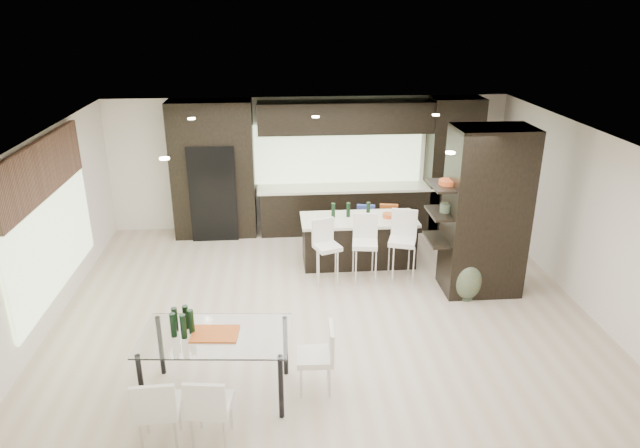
{
  "coord_description": "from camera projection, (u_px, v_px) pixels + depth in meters",
  "views": [
    {
      "loc": [
        -0.67,
        -7.77,
        4.43
      ],
      "look_at": [
        0.0,
        0.6,
        1.15
      ],
      "focal_mm": 32.0,
      "sensor_mm": 36.0,
      "label": 1
    }
  ],
  "objects": [
    {
      "name": "bench",
      "position": [
        382.0,
        237.0,
        10.88
      ],
      "size": [
        1.35,
        0.72,
        0.49
      ],
      "primitive_type": "cube",
      "rotation": [
        0.0,
        0.0,
        -0.18
      ],
      "color": "black",
      "rests_on": "ground"
    },
    {
      "name": "stool_right",
      "position": [
        402.0,
        253.0,
        9.57
      ],
      "size": [
        0.54,
        0.54,
        0.98
      ],
      "primitive_type": "cube",
      "rotation": [
        0.0,
        0.0,
        -0.32
      ],
      "color": "white",
      "rests_on": "ground"
    },
    {
      "name": "floor_vase",
      "position": [
        469.0,
        263.0,
        8.91
      ],
      "size": [
        0.55,
        0.55,
        1.25
      ],
      "primitive_type": null,
      "rotation": [
        0.0,
        0.0,
        -0.22
      ],
      "color": "#49583E",
      "rests_on": "ground"
    },
    {
      "name": "ceiling",
      "position": [
        323.0,
        136.0,
        7.89
      ],
      "size": [
        8.0,
        7.0,
        0.02
      ],
      "primitive_type": "cube",
      "color": "white",
      "rests_on": "ground"
    },
    {
      "name": "chair_near",
      "position": [
        211.0,
        409.0,
        6.04
      ],
      "size": [
        0.49,
        0.49,
        0.81
      ],
      "primitive_type": "cube",
      "rotation": [
        0.0,
        0.0,
        -0.13
      ],
      "color": "white",
      "rests_on": "ground"
    },
    {
      "name": "stone_accent",
      "position": [
        42.0,
        169.0,
        7.95
      ],
      "size": [
        0.08,
        3.0,
        0.8
      ],
      "primitive_type": "cube",
      "color": "brown",
      "rests_on": "left_wall"
    },
    {
      "name": "chair_far",
      "position": [
        159.0,
        412.0,
        5.99
      ],
      "size": [
        0.46,
        0.46,
        0.82
      ],
      "primitive_type": "cube",
      "rotation": [
        0.0,
        0.0,
        0.04
      ],
      "color": "white",
      "rests_on": "ground"
    },
    {
      "name": "partition_column",
      "position": [
        486.0,
        212.0,
        8.95
      ],
      "size": [
        1.2,
        0.8,
        2.7
      ],
      "primitive_type": "cube",
      "color": "black",
      "rests_on": "ground"
    },
    {
      "name": "stool_left",
      "position": [
        327.0,
        258.0,
        9.52
      ],
      "size": [
        0.5,
        0.5,
        0.88
      ],
      "primitive_type": "cube",
      "rotation": [
        0.0,
        0.0,
        0.37
      ],
      "color": "white",
      "rests_on": "ground"
    },
    {
      "name": "window_left",
      "position": [
        51.0,
        229.0,
        8.28
      ],
      "size": [
        0.04,
        3.2,
        1.9
      ],
      "primitive_type": "cube",
      "color": "#B2D199",
      "rests_on": "left_wall"
    },
    {
      "name": "left_wall",
      "position": [
        43.0,
        234.0,
        8.09
      ],
      "size": [
        0.02,
        7.0,
        2.7
      ],
      "primitive_type": "cube",
      "color": "white",
      "rests_on": "ground"
    },
    {
      "name": "chair_end",
      "position": [
        315.0,
        361.0,
        6.85
      ],
      "size": [
        0.45,
        0.45,
        0.8
      ],
      "primitive_type": "cube",
      "rotation": [
        0.0,
        0.0,
        1.53
      ],
      "color": "white",
      "rests_on": "ground"
    },
    {
      "name": "window_back",
      "position": [
        338.0,
        154.0,
        11.57
      ],
      "size": [
        3.4,
        0.04,
        1.2
      ],
      "primitive_type": "cube",
      "color": "#B2D199",
      "rests_on": "back_wall"
    },
    {
      "name": "back_wall",
      "position": [
        309.0,
        163.0,
        11.63
      ],
      "size": [
        8.0,
        0.02,
        2.7
      ],
      "primitive_type": "cube",
      "color": "white",
      "rests_on": "ground"
    },
    {
      "name": "kitchen_island",
      "position": [
        358.0,
        240.0,
        10.25
      ],
      "size": [
        2.05,
        0.89,
        0.85
      ],
      "primitive_type": "cube",
      "rotation": [
        0.0,
        0.0,
        0.01
      ],
      "color": "black",
      "rests_on": "ground"
    },
    {
      "name": "stool_mid",
      "position": [
        365.0,
        256.0,
        9.54
      ],
      "size": [
        0.47,
        0.47,
        0.93
      ],
      "primitive_type": "cube",
      "rotation": [
        0.0,
        0.0,
        -0.15
      ],
      "color": "white",
      "rests_on": "ground"
    },
    {
      "name": "dining_table",
      "position": [
        217.0,
        365.0,
        6.76
      ],
      "size": [
        1.8,
        1.12,
        0.83
      ],
      "primitive_type": "cube",
      "rotation": [
        0.0,
        0.0,
        -0.09
      ],
      "color": "white",
      "rests_on": "ground"
    },
    {
      "name": "refrigerator",
      "position": [
        214.0,
        190.0,
        11.29
      ],
      "size": [
        0.9,
        0.68,
        1.9
      ],
      "primitive_type": "cube",
      "color": "black",
      "rests_on": "ground"
    },
    {
      "name": "ceiling_spots",
      "position": [
        322.0,
        133.0,
        8.13
      ],
      "size": [
        4.0,
        3.0,
        0.02
      ],
      "primitive_type": "cube",
      "color": "white",
      "rests_on": "ceiling"
    },
    {
      "name": "right_wall",
      "position": [
        584.0,
        218.0,
        8.68
      ],
      "size": [
        0.02,
        7.0,
        2.7
      ],
      "primitive_type": "cube",
      "color": "white",
      "rests_on": "ground"
    },
    {
      "name": "ground",
      "position": [
        323.0,
        307.0,
        8.88
      ],
      "size": [
        8.0,
        8.0,
        0.0
      ],
      "primitive_type": "plane",
      "color": "beige",
      "rests_on": "ground"
    },
    {
      "name": "back_cabinetry",
      "position": [
        335.0,
        167.0,
        11.36
      ],
      "size": [
        6.8,
        0.68,
        2.7
      ],
      "primitive_type": "cube",
      "color": "black",
      "rests_on": "ground"
    }
  ]
}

